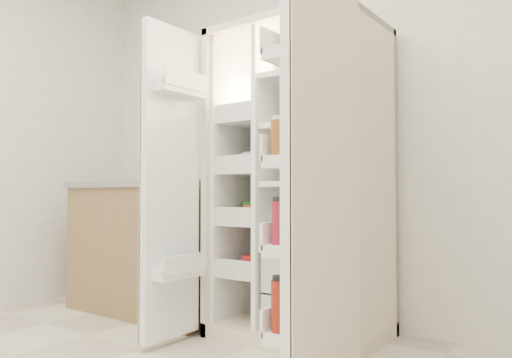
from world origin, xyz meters
The scene contains 5 objects.
wall_back centered at (0.00, 2.00, 1.35)m, with size 4.00×0.02×2.70m, color white.
refrigerator centered at (0.13, 1.65, 0.74)m, with size 0.92×0.70×1.80m.
freezer_door centered at (-0.38, 1.05, 0.89)m, with size 0.15×0.40×1.72m.
fridge_door centered at (0.60, 0.96, 0.87)m, with size 0.17×0.58×1.72m.
kitchen_counter centered at (-1.02, 1.52, 0.46)m, with size 1.26×0.67×0.91m.
Camera 1 is at (1.59, -0.84, 0.82)m, focal length 34.00 mm.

